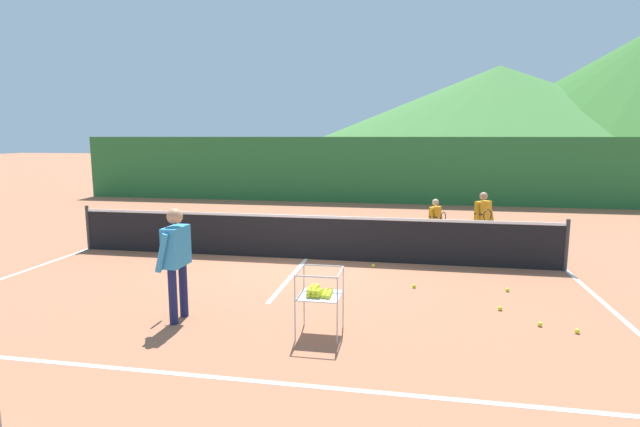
% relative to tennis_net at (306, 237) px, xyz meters
% --- Properties ---
extents(ground_plane, '(120.00, 120.00, 0.00)m').
position_rel_tennis_net_xyz_m(ground_plane, '(0.00, 0.00, -0.50)').
color(ground_plane, '#A86647').
extents(line_baseline_near, '(10.70, 0.08, 0.01)m').
position_rel_tennis_net_xyz_m(line_baseline_near, '(0.00, -5.47, -0.50)').
color(line_baseline_near, white).
rests_on(line_baseline_near, ground).
extents(line_baseline_far, '(10.70, 0.08, 0.01)m').
position_rel_tennis_net_xyz_m(line_baseline_far, '(0.00, 5.76, -0.50)').
color(line_baseline_far, white).
rests_on(line_baseline_far, ground).
extents(line_sideline_west, '(0.08, 11.23, 0.01)m').
position_rel_tennis_net_xyz_m(line_sideline_west, '(-5.35, 0.00, -0.50)').
color(line_sideline_west, white).
rests_on(line_sideline_west, ground).
extents(line_sideline_east, '(0.08, 11.23, 0.01)m').
position_rel_tennis_net_xyz_m(line_sideline_east, '(5.35, 0.00, -0.50)').
color(line_sideline_east, white).
rests_on(line_sideline_east, ground).
extents(line_service_center, '(0.08, 5.98, 0.01)m').
position_rel_tennis_net_xyz_m(line_service_center, '(0.00, 0.00, -0.50)').
color(line_service_center, white).
rests_on(line_service_center, ground).
extents(tennis_net, '(10.70, 0.08, 1.05)m').
position_rel_tennis_net_xyz_m(tennis_net, '(0.00, 0.00, 0.00)').
color(tennis_net, '#333338').
rests_on(tennis_net, ground).
extents(instructor, '(0.43, 0.76, 1.66)m').
position_rel_tennis_net_xyz_m(instructor, '(-1.08, -3.90, 0.50)').
color(instructor, '#191E4C').
rests_on(instructor, ground).
extents(student_0, '(0.40, 0.67, 1.19)m').
position_rel_tennis_net_xyz_m(student_0, '(2.83, 1.66, 0.22)').
color(student_0, black).
rests_on(student_0, ground).
extents(student_1, '(0.51, 0.71, 1.37)m').
position_rel_tennis_net_xyz_m(student_1, '(3.92, 1.69, 0.33)').
color(student_1, navy).
rests_on(student_1, ground).
extents(ball_cart, '(0.58, 0.58, 0.90)m').
position_rel_tennis_net_xyz_m(ball_cart, '(1.04, -4.05, 0.09)').
color(ball_cart, '#B7B7BC').
rests_on(ball_cart, ground).
extents(tennis_ball_0, '(0.07, 0.07, 0.07)m').
position_rel_tennis_net_xyz_m(tennis_ball_0, '(4.52, -3.38, -0.47)').
color(tennis_ball_0, yellow).
rests_on(tennis_ball_0, ground).
extents(tennis_ball_1, '(0.07, 0.07, 0.07)m').
position_rel_tennis_net_xyz_m(tennis_ball_1, '(3.93, -1.62, -0.47)').
color(tennis_ball_1, yellow).
rests_on(tennis_ball_1, ground).
extents(tennis_ball_2, '(0.07, 0.07, 0.07)m').
position_rel_tennis_net_xyz_m(tennis_ball_2, '(1.50, -0.42, -0.47)').
color(tennis_ball_2, yellow).
rests_on(tennis_ball_2, ground).
extents(tennis_ball_3, '(0.07, 0.07, 0.07)m').
position_rel_tennis_net_xyz_m(tennis_ball_3, '(3.64, -2.63, -0.47)').
color(tennis_ball_3, yellow).
rests_on(tennis_ball_3, ground).
extents(tennis_ball_4, '(0.07, 0.07, 0.07)m').
position_rel_tennis_net_xyz_m(tennis_ball_4, '(-1.92, -2.13, -0.47)').
color(tennis_ball_4, yellow).
rests_on(tennis_ball_4, ground).
extents(tennis_ball_5, '(0.07, 0.07, 0.07)m').
position_rel_tennis_net_xyz_m(tennis_ball_5, '(2.33, -1.70, -0.47)').
color(tennis_ball_5, yellow).
rests_on(tennis_ball_5, ground).
extents(tennis_ball_6, '(0.07, 0.07, 0.07)m').
position_rel_tennis_net_xyz_m(tennis_ball_6, '(4.08, -3.21, -0.47)').
color(tennis_ball_6, yellow).
rests_on(tennis_ball_6, ground).
extents(windscreen_fence, '(23.53, 0.08, 2.65)m').
position_rel_tennis_net_xyz_m(windscreen_fence, '(0.00, 9.44, 0.82)').
color(windscreen_fence, '#286B33').
rests_on(windscreen_fence, ground).
extents(hill_1, '(58.46, 58.46, 11.64)m').
position_rel_tennis_net_xyz_m(hill_1, '(13.08, 58.06, 5.32)').
color(hill_1, '#427A38').
rests_on(hill_1, ground).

